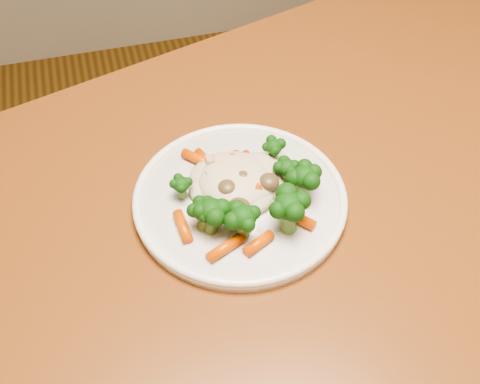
{
  "coord_description": "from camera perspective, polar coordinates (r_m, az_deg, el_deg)",
  "views": [
    {
      "loc": [
        0.2,
        -0.41,
        1.27
      ],
      "look_at": [
        0.32,
        0.03,
        0.77
      ],
      "focal_mm": 45.0,
      "sensor_mm": 36.0,
      "label": 1
    }
  ],
  "objects": [
    {
      "name": "meal",
      "position": [
        0.66,
        0.64,
        0.12
      ],
      "size": [
        0.17,
        0.17,
        0.05
      ],
      "color": "beige",
      "rests_on": "plate"
    },
    {
      "name": "dining_table",
      "position": [
        0.74,
        3.4,
        -9.85
      ],
      "size": [
        1.31,
        1.06,
        0.75
      ],
      "rotation": [
        0.0,
        0.0,
        0.3
      ],
      "color": "brown",
      "rests_on": "ground"
    },
    {
      "name": "plate",
      "position": [
        0.69,
        0.0,
        -0.78
      ],
      "size": [
        0.24,
        0.24,
        0.01
      ],
      "primitive_type": "cylinder",
      "color": "white",
      "rests_on": "dining_table"
    }
  ]
}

